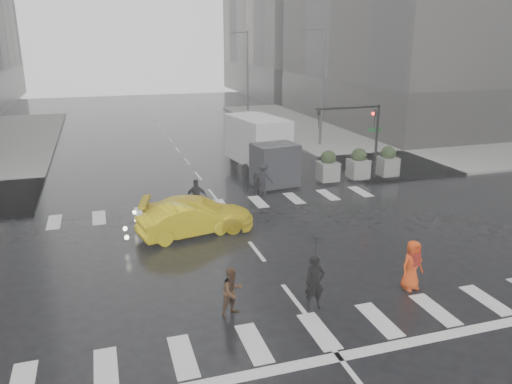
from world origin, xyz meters
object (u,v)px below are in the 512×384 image
object	(u,v)px
traffic_signal_pole	(362,128)
pedestrian_orange	(412,265)
pedestrian_brown	(233,292)
box_truck	(262,146)
taxi_mid	(188,220)

from	to	relation	value
traffic_signal_pole	pedestrian_orange	xyz separation A→B (m)	(-4.95, -12.56, -2.34)
pedestrian_brown	pedestrian_orange	distance (m)	6.22
traffic_signal_pole	box_truck	distance (m)	6.09
pedestrian_orange	taxi_mid	world-z (taller)	pedestrian_orange
traffic_signal_pole	taxi_mid	size ratio (longest dim) A/B	1.05
taxi_mid	box_truck	xyz separation A→B (m)	(6.08, 8.29, 1.18)
taxi_mid	box_truck	world-z (taller)	box_truck
pedestrian_brown	taxi_mid	distance (m)	6.86
traffic_signal_pole	pedestrian_orange	bearing A→B (deg)	-111.50
traffic_signal_pole	pedestrian_brown	distance (m)	16.82
traffic_signal_pole	pedestrian_orange	size ratio (longest dim) A/B	2.57
pedestrian_brown	pedestrian_orange	bearing A→B (deg)	-25.20
pedestrian_brown	pedestrian_orange	xyz separation A→B (m)	(6.21, -0.22, 0.10)
traffic_signal_pole	taxi_mid	xyz separation A→B (m)	(-11.31, -5.48, -2.51)
taxi_mid	pedestrian_orange	bearing A→B (deg)	-150.42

